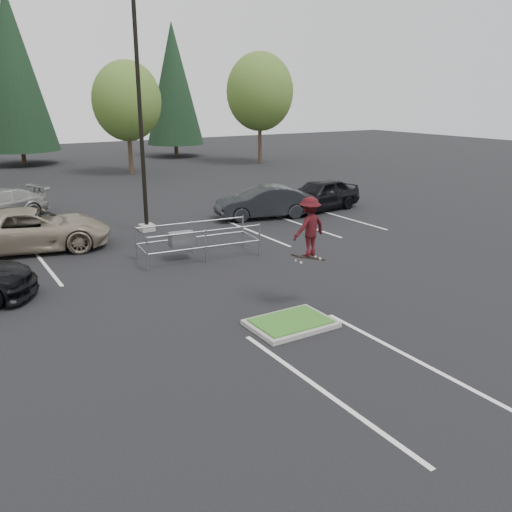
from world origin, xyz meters
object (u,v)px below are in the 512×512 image
conif_c (174,84)px  car_r_black (320,195)px  decid_d (260,94)px  conif_b (13,70)px  decid_c (127,104)px  skateboarder (309,227)px  car_r_charc (264,202)px  light_pole (141,128)px  cart_corral (186,239)px  car_l_tan (30,229)px

conif_c → car_r_black: size_ratio=2.55×
decid_d → conif_c: (-3.99, 9.17, 0.94)m
conif_b → decid_c: bearing=-60.7°
decid_d → car_r_black: bearing=-113.0°
conif_b → skateboarder: conif_b is taller
conif_b → skateboarder: size_ratio=7.59×
decid_c → car_r_charc: (0.45, -18.33, -4.47)m
decid_d → conif_b: 20.76m
light_pole → decid_c: bearing=72.9°
decid_c → cart_corral: 23.93m
decid_d → car_r_charc: 22.68m
car_r_black → car_r_charc: bearing=-99.6°
decid_d → skateboarder: 34.08m
decid_c → decid_d: 12.03m
decid_d → cart_corral: bearing=-127.4°
conif_c → car_r_charc: size_ratio=2.63×
car_r_black → conif_c: bearing=162.3°
cart_corral → decid_d: bearing=58.4°
conif_b → car_r_charc: conif_b is taller
decid_c → conif_b: (-5.99, 10.67, 2.59)m
light_pole → conif_b: (-0.50, 28.50, 3.29)m
skateboarder → car_l_tan: bearing=-70.7°
conif_c → cart_corral: 35.78m
conif_c → car_l_tan: (-18.50, -28.08, -6.02)m
light_pole → car_r_black: (9.50, -0.50, -3.72)m
decid_d → skateboarder: bearing=-119.7°
light_pole → conif_b: size_ratio=0.70×
skateboarder → decid_d: bearing=-128.8°
skateboarder → car_r_black: bearing=-138.7°
decid_d → conif_b: size_ratio=0.65×
cart_corral → light_pole: bearing=92.2°
car_r_black → decid_d: bearing=147.4°
conif_b → decid_d: bearing=-29.5°
conif_c → cart_corral: bearing=-113.1°
decid_c → conif_c: size_ratio=0.67×
conif_c → car_r_charc: 29.63m
cart_corral → car_r_black: 10.77m
car_l_tan → car_r_black: car_r_black is taller
decid_d → skateboarder: decid_d is taller
car_l_tan → car_r_black: bearing=-77.6°
decid_c → decid_d: size_ratio=0.89×
light_pole → car_r_charc: size_ratio=2.13×
conif_b → car_r_black: bearing=-71.0°
conif_b → car_l_tan: bearing=-98.8°
car_r_charc → decid_d: bearing=162.8°
cart_corral → skateboarder: size_ratio=2.39×
skateboarder → light_pole: bearing=-95.5°
conif_b → conif_c: size_ratio=1.16×
decid_d → car_r_black: size_ratio=1.92×
skateboarder → car_r_black: skateboarder is taller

